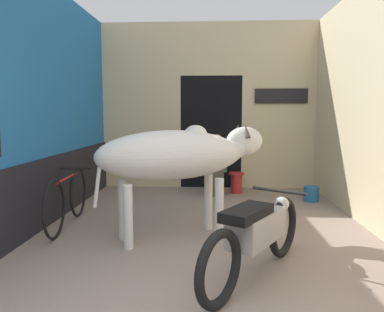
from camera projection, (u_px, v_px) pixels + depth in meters
wall_left_shopfront at (39, 107)px, 5.03m from camera, size 0.25×5.37×3.34m
wall_back_with_doorway at (210, 118)px, 7.89m from camera, size 4.32×0.93×3.34m
wall_right_with_door at (382, 104)px, 4.74m from camera, size 0.22×5.37×3.34m
cow at (179, 156)px, 4.54m from camera, size 2.16×1.30×1.41m
motorcycle_near at (256, 233)px, 3.46m from camera, size 1.11×1.70×0.76m
bicycle at (68, 199)px, 5.07m from camera, size 0.44×1.74×0.75m
shopkeeper_seated at (217, 164)px, 6.98m from camera, size 0.37×0.33×1.14m
plastic_stool at (236, 182)px, 7.20m from camera, size 0.31×0.31×0.39m
bucket at (311, 194)px, 6.53m from camera, size 0.26×0.26×0.26m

